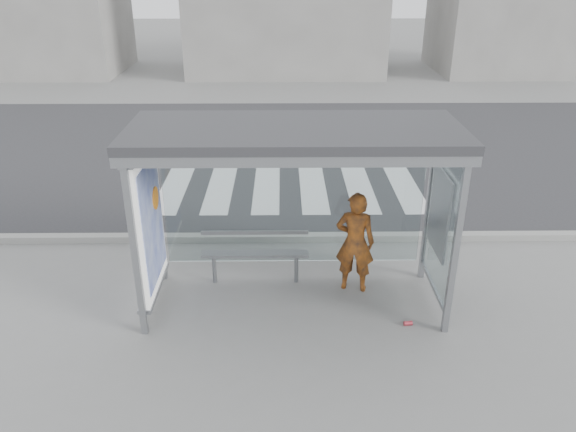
# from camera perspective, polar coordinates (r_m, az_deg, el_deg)

# --- Properties ---
(ground) EXTENTS (80.00, 80.00, 0.00)m
(ground) POSITION_cam_1_polar(r_m,az_deg,el_deg) (8.23, 0.62, -8.75)
(ground) COLOR slate
(ground) RESTS_ON ground
(road) EXTENTS (30.00, 10.00, 0.01)m
(road) POSITION_cam_1_polar(r_m,az_deg,el_deg) (14.58, 0.04, 6.73)
(road) COLOR #2C2C2F
(road) RESTS_ON ground
(curb) EXTENTS (30.00, 0.18, 0.12)m
(curb) POSITION_cam_1_polar(r_m,az_deg,el_deg) (9.89, 0.38, -2.17)
(curb) COLOR gray
(curb) RESTS_ON ground
(crosswalk) EXTENTS (5.55, 3.00, 0.00)m
(crosswalk) POSITION_cam_1_polar(r_m,az_deg,el_deg) (12.23, 0.18, 3.05)
(crosswalk) COLOR silver
(crosswalk) RESTS_ON ground
(bus_shelter) EXTENTS (4.25, 1.65, 2.62)m
(bus_shelter) POSITION_cam_1_polar(r_m,az_deg,el_deg) (7.38, -2.22, 4.42)
(bus_shelter) COLOR gray
(bus_shelter) RESTS_ON ground
(building_center) EXTENTS (8.00, 5.00, 5.00)m
(building_center) POSITION_cam_1_polar(r_m,az_deg,el_deg) (24.93, -0.27, 20.23)
(building_center) COLOR gray
(building_center) RESTS_ON ground
(person) EXTENTS (0.63, 0.48, 1.56)m
(person) POSITION_cam_1_polar(r_m,az_deg,el_deg) (8.23, 6.83, -2.65)
(person) COLOR #E24E15
(person) RESTS_ON ground
(bench) EXTENTS (1.61, 0.21, 0.83)m
(bench) POSITION_cam_1_polar(r_m,az_deg,el_deg) (8.48, -3.37, -3.77)
(bench) COLOR slate
(bench) RESTS_ON ground
(soda_can) EXTENTS (0.12, 0.08, 0.06)m
(soda_can) POSITION_cam_1_polar(r_m,az_deg,el_deg) (7.93, 12.10, -10.61)
(soda_can) COLOR #D63F4D
(soda_can) RESTS_ON ground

